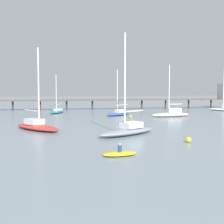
{
  "coord_description": "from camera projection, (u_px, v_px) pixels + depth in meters",
  "views": [
    {
      "loc": [
        -11.12,
        -40.83,
        5.97
      ],
      "look_at": [
        0.0,
        15.72,
        1.5
      ],
      "focal_mm": 48.32,
      "sensor_mm": 36.0,
      "label": 1
    }
  ],
  "objects": [
    {
      "name": "sailboat_blue",
      "position": [
        119.0,
        113.0,
        67.25
      ],
      "size": [
        7.15,
        6.29,
        10.13
      ],
      "color": "#2D4CB7",
      "rests_on": "ground_plane"
    },
    {
      "name": "sailboat_cream",
      "position": [
        171.0,
        113.0,
        64.18
      ],
      "size": [
        8.91,
        3.0,
        10.95
      ],
      "color": "beige",
      "rests_on": "ground_plane"
    },
    {
      "name": "mooring_buoy_inner",
      "position": [
        131.0,
        117.0,
        61.62
      ],
      "size": [
        0.52,
        0.52,
        0.52
      ],
      "primitive_type": "sphere",
      "color": "yellow",
      "rests_on": "ground_plane"
    },
    {
      "name": "sailboat_red",
      "position": [
        37.0,
        125.0,
        43.7
      ],
      "size": [
        7.98,
        9.55,
        11.76
      ],
      "color": "red",
      "rests_on": "ground_plane"
    },
    {
      "name": "sailboat_teal",
      "position": [
        57.0,
        111.0,
        73.09
      ],
      "size": [
        4.67,
        6.4,
        9.29
      ],
      "color": "#1E727A",
      "rests_on": "ground_plane"
    },
    {
      "name": "sailboat_gray",
      "position": [
        128.0,
        129.0,
        38.93
      ],
      "size": [
        9.48,
        7.26,
        12.96
      ],
      "color": "gray",
      "rests_on": "ground_plane"
    },
    {
      "name": "pier",
      "position": [
        148.0,
        97.0,
        88.94
      ],
      "size": [
        89.93,
        5.57,
        7.55
      ],
      "color": "brown",
      "rests_on": "ground_plane"
    },
    {
      "name": "dinghy_yellow",
      "position": [
        120.0,
        154.0,
        26.81
      ],
      "size": [
        3.31,
        1.82,
        1.14
      ],
      "color": "yellow",
      "rests_on": "ground_plane"
    },
    {
      "name": "mooring_buoy_far",
      "position": [
        189.0,
        140.0,
        33.45
      ],
      "size": [
        0.63,
        0.63,
        0.63
      ],
      "primitive_type": "sphere",
      "color": "yellow",
      "rests_on": "ground_plane"
    },
    {
      "name": "ground_plane",
      "position": [
        133.0,
        131.0,
        42.54
      ],
      "size": [
        400.0,
        400.0,
        0.0
      ],
      "primitive_type": "plane",
      "color": "gray"
    }
  ]
}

